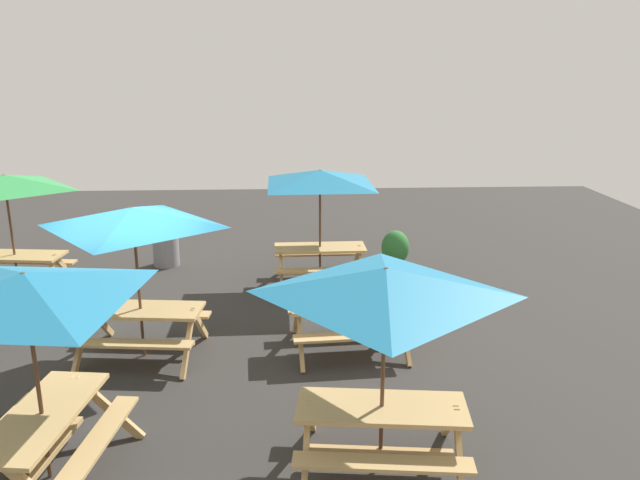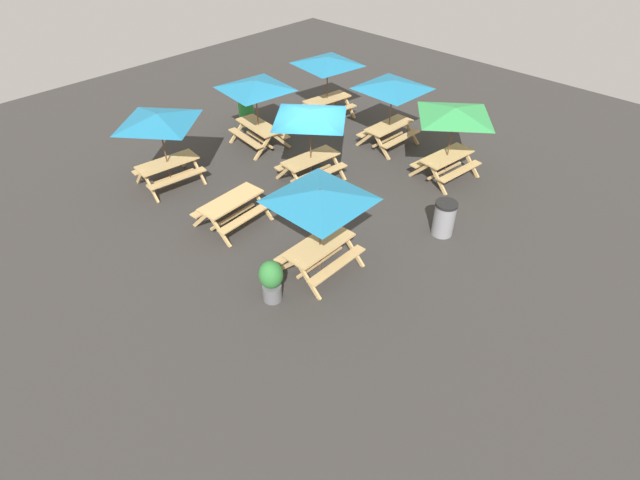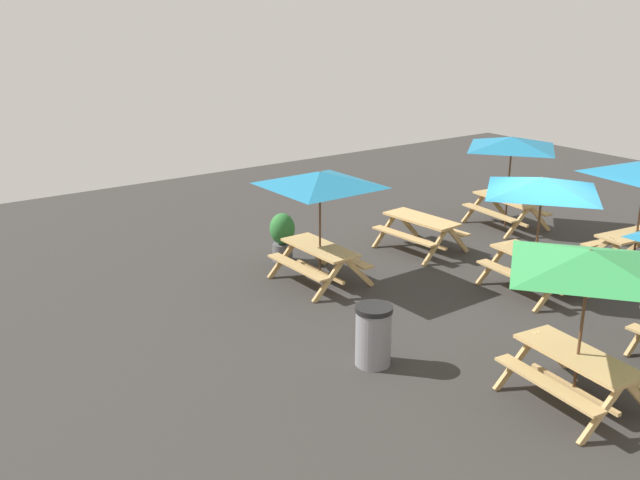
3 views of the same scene
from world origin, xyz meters
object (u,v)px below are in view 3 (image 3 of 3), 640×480
picnic_table_1 (542,193)px  picnic_table_5 (589,272)px  picnic_table_0 (320,187)px  trash_bin_gray (373,335)px  picnic_table_7 (511,149)px  potted_plant_0 (282,235)px  picnic_table_2 (421,226)px

picnic_table_1 → picnic_table_5: size_ratio=1.00×
picnic_table_0 → trash_bin_gray: picnic_table_0 is taller
picnic_table_5 → picnic_table_7: same height
potted_plant_0 → picnic_table_5: bearing=-178.6°
picnic_table_0 → picnic_table_5: same height
picnic_table_0 → picnic_table_2: size_ratio=1.49×
picnic_table_5 → trash_bin_gray: picnic_table_5 is taller
picnic_table_5 → trash_bin_gray: size_ratio=2.38×
picnic_table_1 → picnic_table_7: size_ratio=1.00×
picnic_table_2 → picnic_table_5: size_ratio=0.81×
picnic_table_1 → picnic_table_7: 4.30m
picnic_table_1 → picnic_table_7: (3.17, -2.90, 0.00)m
trash_bin_gray → picnic_table_1: bearing=-83.8°
picnic_table_1 → trash_bin_gray: picnic_table_1 is taller
picnic_table_7 → trash_bin_gray: (-3.66, 7.37, -1.49)m
picnic_table_1 → trash_bin_gray: bearing=102.1°
picnic_table_7 → potted_plant_0: 6.24m
picnic_table_2 → trash_bin_gray: 5.67m
picnic_table_2 → trash_bin_gray: (-3.59, 4.38, -0.07)m
picnic_table_2 → picnic_table_5: (-6.13, 2.80, 1.43)m
trash_bin_gray → picnic_table_5: bearing=-148.1°
picnic_table_7 → potted_plant_0: size_ratio=2.15×
picnic_table_0 → trash_bin_gray: 3.87m
picnic_table_1 → picnic_table_5: bearing=142.2°
picnic_table_7 → picnic_table_1: bearing=144.0°
picnic_table_2 → picnic_table_7: picnic_table_7 is taller
picnic_table_0 → picnic_table_7: bearing=-87.7°
picnic_table_7 → picnic_table_2: bearing=97.6°
picnic_table_5 → potted_plant_0: size_ratio=2.15×
picnic_table_7 → potted_plant_0: picnic_table_7 is taller
picnic_table_7 → picnic_table_0: bearing=99.8°
picnic_table_1 → picnic_table_5: (-3.02, 2.89, 0.00)m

